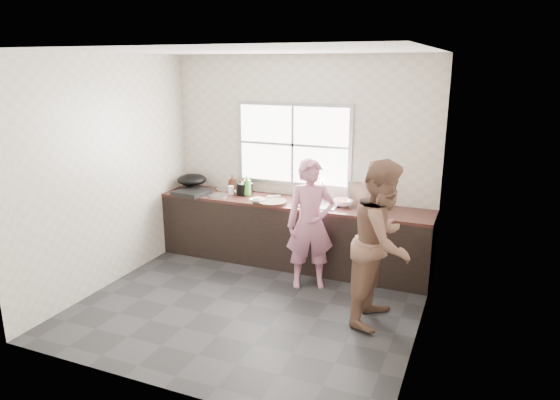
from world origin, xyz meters
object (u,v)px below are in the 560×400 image
at_px(bottle_green, 247,185).
at_px(glass_jar, 231,190).
at_px(bottle_brown_short, 241,187).
at_px(woman, 310,229).
at_px(bowl_held, 315,202).
at_px(pot_lid_left, 218,195).
at_px(dish_rack, 365,192).
at_px(black_pot, 244,189).
at_px(bowl_mince, 258,200).
at_px(bottle_brown_tall, 232,184).
at_px(burner, 192,192).
at_px(bowl_crabs, 343,203).
at_px(cutting_board, 272,202).
at_px(plate_food, 240,190).
at_px(pot_lid_right, 225,189).
at_px(wok, 192,180).
at_px(person_side, 382,242).

distance_m(bottle_green, glass_jar, 0.26).
bearing_deg(bottle_brown_short, woman, -28.66).
bearing_deg(bowl_held, pot_lid_left, -175.08).
height_order(dish_rack, pot_lid_left, dish_rack).
distance_m(black_pot, pot_lid_left, 0.36).
bearing_deg(bowl_mince, bottle_brown_tall, 144.85).
bearing_deg(woman, bottle_brown_short, 126.80).
relative_size(black_pot, burner, 0.55).
xyz_separation_m(black_pot, dish_rack, (1.62, 0.15, 0.08)).
xyz_separation_m(bowl_crabs, burner, (-2.06, -0.24, -0.00)).
bearing_deg(cutting_board, black_pot, 152.55).
distance_m(plate_food, pot_lid_right, 0.24).
bearing_deg(cutting_board, woman, -29.43).
height_order(bowl_held, burner, burner).
relative_size(black_pot, bottle_brown_short, 1.34).
distance_m(woman, bottle_brown_tall, 1.64).
xyz_separation_m(bowl_mince, pot_lid_right, (-0.72, 0.44, -0.02)).
distance_m(bottle_brown_tall, glass_jar, 0.20).
bearing_deg(dish_rack, bowl_held, -172.20).
bearing_deg(glass_jar, bottle_brown_short, 46.48).
height_order(cutting_board, pot_lid_left, cutting_board).
relative_size(burner, pot_lid_right, 1.51).
bearing_deg(wok, black_pot, 1.20).
distance_m(bowl_held, black_pot, 1.05).
xyz_separation_m(bottle_brown_tall, pot_lid_left, (-0.03, -0.33, -0.09)).
distance_m(bowl_crabs, bottle_green, 1.34).
xyz_separation_m(woman, pot_lid_right, (-1.56, 0.79, 0.15)).
bearing_deg(bottle_green, burner, -162.30).
height_order(glass_jar, pot_lid_left, glass_jar).
height_order(burner, pot_lid_left, burner).
height_order(bottle_brown_tall, wok, wok).
height_order(cutting_board, black_pot, black_pot).
distance_m(bowl_held, pot_lid_left, 1.34).
height_order(bowl_held, pot_lid_right, bowl_held).
distance_m(woman, glass_jar, 1.48).
relative_size(bowl_crabs, wok, 0.50).
height_order(cutting_board, bottle_green, bottle_green).
height_order(cutting_board, bowl_mince, bowl_mince).
bearing_deg(pot_lid_right, bottle_brown_tall, -9.75).
bearing_deg(glass_jar, woman, -23.38).
xyz_separation_m(bottle_brown_short, burner, (-0.58, -0.32, -0.05)).
bearing_deg(person_side, bottle_brown_short, 68.09).
xyz_separation_m(bowl_crabs, dish_rack, (0.22, 0.19, 0.13)).
relative_size(bottle_green, burner, 0.73).
bearing_deg(black_pot, bottle_green, -36.05).
distance_m(person_side, bottle_brown_short, 2.48).
bearing_deg(wok, person_side, -20.79).
bearing_deg(burner, bottle_brown_short, 29.09).
height_order(plate_food, bottle_brown_short, bottle_brown_short).
distance_m(cutting_board, bottle_brown_short, 0.70).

